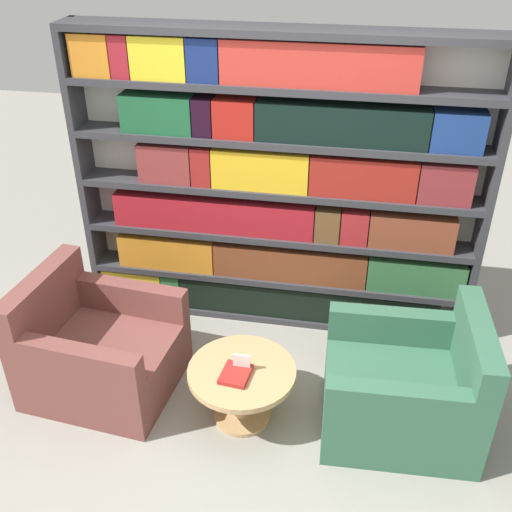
{
  "coord_description": "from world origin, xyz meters",
  "views": [
    {
      "loc": [
        0.56,
        -2.5,
        2.99
      ],
      "look_at": [
        -0.03,
        0.79,
        0.95
      ],
      "focal_mm": 42.0,
      "sensor_mm": 36.0,
      "label": 1
    }
  ],
  "objects": [
    {
      "name": "stray_book",
      "position": [
        -0.06,
        0.22,
        0.42
      ],
      "size": [
        0.2,
        0.23,
        0.03
      ],
      "color": "maroon",
      "rests_on": "coffee_table"
    },
    {
      "name": "bookshelf",
      "position": [
        0.01,
        1.46,
        1.1
      ],
      "size": [
        2.98,
        0.3,
        2.26
      ],
      "color": "silver",
      "rests_on": "ground_plane"
    },
    {
      "name": "coffee_table",
      "position": [
        -0.03,
        0.29,
        0.29
      ],
      "size": [
        0.69,
        0.69,
        0.41
      ],
      "color": "tan",
      "rests_on": "ground_plane"
    },
    {
      "name": "armchair_right",
      "position": [
        1.01,
        0.42,
        0.28
      ],
      "size": [
        0.98,
        0.88,
        0.84
      ],
      "rotation": [
        0.0,
        0.0,
        -1.53
      ],
      "color": "#336047",
      "rests_on": "ground_plane"
    },
    {
      "name": "armchair_left",
      "position": [
        -1.07,
        0.43,
        0.28
      ],
      "size": [
        1.03,
        0.93,
        0.84
      ],
      "rotation": [
        0.0,
        0.0,
        1.47
      ],
      "color": "brown",
      "rests_on": "ground_plane"
    },
    {
      "name": "ground_plane",
      "position": [
        0.0,
        0.0,
        0.0
      ],
      "size": [
        14.0,
        14.0,
        0.0
      ],
      "primitive_type": "plane",
      "color": "gray"
    },
    {
      "name": "table_sign",
      "position": [
        -0.03,
        0.29,
        0.46
      ],
      "size": [
        0.11,
        0.06,
        0.12
      ],
      "color": "black",
      "rests_on": "coffee_table"
    }
  ]
}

